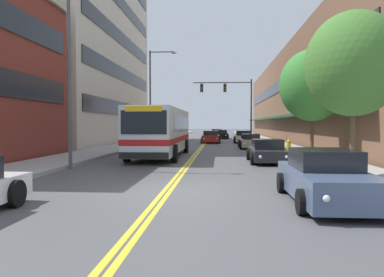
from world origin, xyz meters
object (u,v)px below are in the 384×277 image
(car_red_moving_lead, at_px, (211,137))
(car_black_moving_third, at_px, (221,134))
(car_dark_grey_parked_left_mid, at_px, (160,139))
(street_lamp_left_far, at_px, (154,90))
(car_champagne_parked_right_end, at_px, (243,137))
(car_silver_moving_second, at_px, (217,133))
(car_charcoal_parked_right_mid, at_px, (268,152))
(street_tree_right_near, at_px, (354,64))
(traffic_signal_mast, at_px, (232,98))
(car_beige_parked_right_far, at_px, (250,142))
(fire_hydrant, at_px, (289,147))
(street_lamp_left_near, at_px, (75,64))
(street_tree_right_mid, at_px, (313,85))
(car_slate_blue_parked_right_foreground, at_px, (325,178))
(city_bus, at_px, (162,130))

(car_red_moving_lead, xyz_separation_m, car_black_moving_third, (1.25, 12.83, -0.04))
(car_dark_grey_parked_left_mid, relative_size, street_lamp_left_far, 0.46)
(car_champagne_parked_right_end, distance_m, car_silver_moving_second, 22.44)
(car_charcoal_parked_right_mid, height_order, street_tree_right_near, street_tree_right_near)
(car_dark_grey_parked_left_mid, relative_size, traffic_signal_mast, 0.60)
(car_beige_parked_right_far, distance_m, street_tree_right_near, 18.96)
(fire_hydrant, bearing_deg, street_tree_right_near, -86.65)
(car_beige_parked_right_far, height_order, street_lamp_left_near, street_lamp_left_near)
(car_beige_parked_right_far, height_order, street_tree_right_mid, street_tree_right_mid)
(street_lamp_left_far, bearing_deg, car_dark_grey_parked_left_mid, -33.21)
(car_dark_grey_parked_left_mid, relative_size, fire_hydrant, 4.50)
(car_slate_blue_parked_right_foreground, height_order, fire_hydrant, car_slate_blue_parked_right_foreground)
(car_beige_parked_right_far, distance_m, traffic_signal_mast, 11.06)
(car_slate_blue_parked_right_foreground, bearing_deg, street_lamp_left_near, 144.47)
(car_red_moving_lead, relative_size, car_silver_moving_second, 1.07)
(car_red_moving_lead, height_order, street_lamp_left_near, street_lamp_left_near)
(traffic_signal_mast, bearing_deg, car_charcoal_parked_right_mid, -86.74)
(car_silver_moving_second, bearing_deg, car_black_moving_third, -85.36)
(car_slate_blue_parked_right_foreground, distance_m, car_beige_parked_right_far, 22.42)
(car_slate_blue_parked_right_foreground, bearing_deg, car_red_moving_lead, 96.75)
(car_slate_blue_parked_right_foreground, relative_size, street_tree_right_mid, 0.75)
(street_tree_right_near, bearing_deg, car_dark_grey_parked_left_mid, 115.53)
(car_silver_moving_second, distance_m, street_lamp_left_near, 47.87)
(car_slate_blue_parked_right_foreground, relative_size, car_silver_moving_second, 1.10)
(car_dark_grey_parked_left_mid, bearing_deg, street_lamp_left_far, 146.79)
(car_dark_grey_parked_left_mid, height_order, car_red_moving_lead, car_dark_grey_parked_left_mid)
(car_beige_parked_right_far, xyz_separation_m, car_champagne_parked_right_end, (-0.03, 9.38, 0.05))
(car_dark_grey_parked_left_mid, distance_m, street_tree_right_near, 25.33)
(car_black_moving_third, bearing_deg, fire_hydrant, -82.65)
(city_bus, relative_size, traffic_signal_mast, 1.62)
(car_beige_parked_right_far, xyz_separation_m, car_silver_moving_second, (-3.14, 31.60, 0.01))
(traffic_signal_mast, bearing_deg, car_silver_moving_second, 94.91)
(car_dark_grey_parked_left_mid, height_order, car_beige_parked_right_far, car_dark_grey_parked_left_mid)
(car_beige_parked_right_far, height_order, street_lamp_left_far, street_lamp_left_far)
(car_champagne_parked_right_end, xyz_separation_m, fire_hydrant, (1.66, -18.24, 0.01))
(car_champagne_parked_right_end, bearing_deg, traffic_signal_mast, 153.09)
(street_lamp_left_near, bearing_deg, car_dark_grey_parked_left_mid, 87.96)
(car_red_moving_lead, distance_m, street_lamp_left_near, 26.15)
(car_slate_blue_parked_right_foreground, xyz_separation_m, car_charcoal_parked_right_mid, (-0.18, 10.56, -0.06))
(car_silver_moving_second, distance_m, traffic_signal_mast, 22.13)
(car_black_moving_third, relative_size, street_lamp_left_near, 0.58)
(car_dark_grey_parked_left_mid, height_order, car_black_moving_third, car_dark_grey_parked_left_mid)
(car_champagne_parked_right_end, xyz_separation_m, traffic_signal_mast, (-1.26, 0.64, 4.46))
(car_charcoal_parked_right_mid, xyz_separation_m, car_red_moving_lead, (-3.60, 21.35, 0.04))
(traffic_signal_mast, height_order, street_lamp_left_near, street_lamp_left_near)
(street_lamp_left_near, height_order, fire_hydrant, street_lamp_left_near)
(street_tree_right_mid, bearing_deg, street_lamp_left_near, -156.06)
(car_charcoal_parked_right_mid, bearing_deg, street_lamp_left_near, -157.63)
(car_charcoal_parked_right_mid, height_order, car_red_moving_lead, car_red_moving_lead)
(car_charcoal_parked_right_mid, xyz_separation_m, traffic_signal_mast, (-1.24, 21.87, 4.51))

